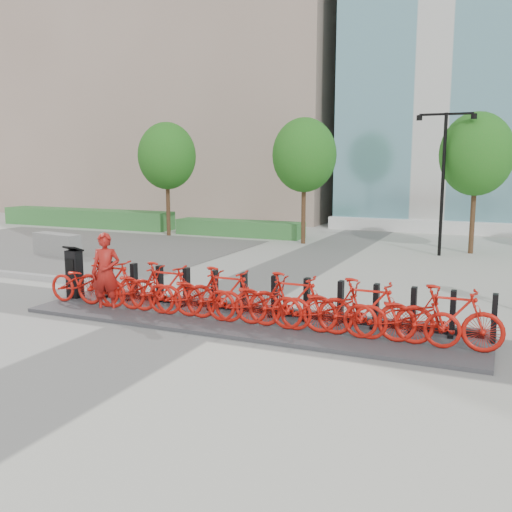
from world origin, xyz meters
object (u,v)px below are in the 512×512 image
at_px(bike_0, 84,282).
at_px(jersey_barrier, 57,245).
at_px(kiosk, 74,273).
at_px(worker_red, 106,273).

xyz_separation_m(bike_0, jersey_barrier, (-5.97, 5.56, -0.19)).
xyz_separation_m(kiosk, worker_red, (1.38, -0.55, 0.20)).
bearing_deg(bike_0, jersey_barrier, 47.08).
relative_size(kiosk, jersey_barrier, 0.62).
distance_m(kiosk, jersey_barrier, 7.38).
bearing_deg(jersey_barrier, bike_0, -32.83).
height_order(bike_0, kiosk, kiosk).
height_order(bike_0, jersey_barrier, bike_0).
bearing_deg(worker_red, jersey_barrier, 120.43).
relative_size(kiosk, worker_red, 0.71).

